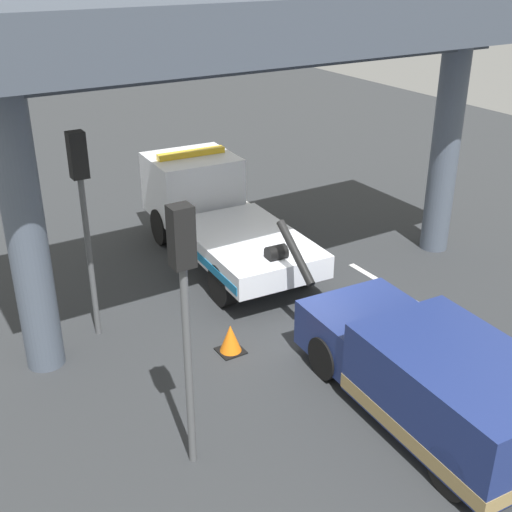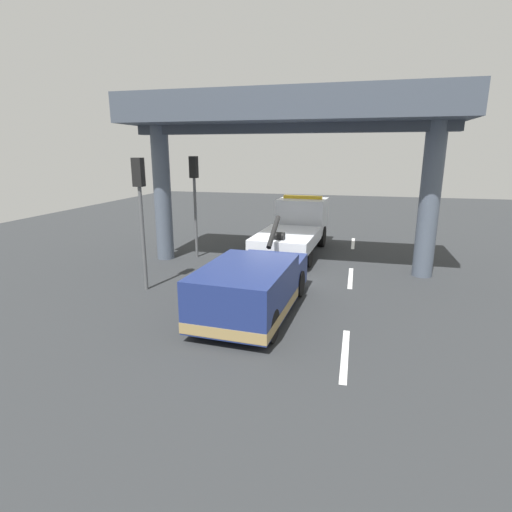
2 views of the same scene
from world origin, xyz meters
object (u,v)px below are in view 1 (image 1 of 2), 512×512
(towed_van_green, at_px, (434,379))
(traffic_light_near, at_px, (183,284))
(traffic_cone_orange, at_px, (230,339))
(tow_truck_white, at_px, (214,210))
(traffic_light_far, at_px, (82,192))

(towed_van_green, distance_m, traffic_light_near, 4.85)
(traffic_light_near, height_order, traffic_cone_orange, traffic_light_near)
(tow_truck_white, distance_m, towed_van_green, 8.05)
(towed_van_green, height_order, traffic_cone_orange, towed_van_green)
(traffic_light_near, relative_size, traffic_cone_orange, 7.10)
(towed_van_green, relative_size, traffic_light_far, 1.22)
(tow_truck_white, height_order, traffic_cone_orange, tow_truck_white)
(traffic_cone_orange, bearing_deg, towed_van_green, -151.14)
(traffic_light_near, bearing_deg, tow_truck_white, -30.93)
(traffic_light_near, bearing_deg, towed_van_green, -106.69)
(tow_truck_white, bearing_deg, traffic_cone_orange, 155.42)
(tow_truck_white, height_order, traffic_light_near, traffic_light_near)
(traffic_light_near, xyz_separation_m, traffic_cone_orange, (2.38, -2.06, -2.89))
(traffic_cone_orange, bearing_deg, traffic_light_near, 139.20)
(tow_truck_white, bearing_deg, traffic_light_near, 149.07)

